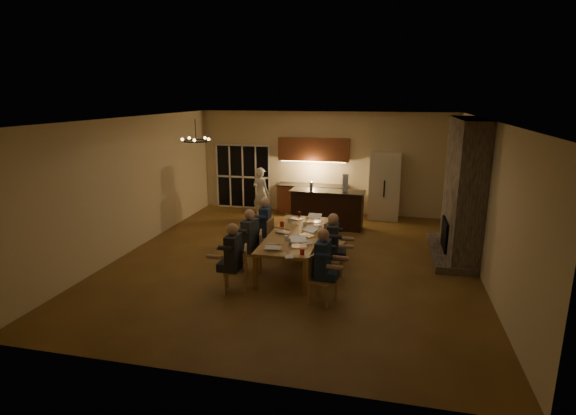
# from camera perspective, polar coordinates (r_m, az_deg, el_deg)

# --- Properties ---
(floor) EXTENTS (9.00, 9.00, 0.00)m
(floor) POSITION_cam_1_polar(r_m,az_deg,el_deg) (10.38, 0.74, -6.75)
(floor) COLOR brown
(floor) RESTS_ON ground
(back_wall) EXTENTS (8.00, 0.04, 3.20)m
(back_wall) POSITION_cam_1_polar(r_m,az_deg,el_deg) (14.30, 4.64, 5.67)
(back_wall) COLOR beige
(back_wall) RESTS_ON ground
(left_wall) EXTENTS (0.04, 9.00, 3.20)m
(left_wall) POSITION_cam_1_polar(r_m,az_deg,el_deg) (11.45, -19.32, 2.77)
(left_wall) COLOR beige
(left_wall) RESTS_ON ground
(right_wall) EXTENTS (0.04, 9.00, 3.20)m
(right_wall) POSITION_cam_1_polar(r_m,az_deg,el_deg) (9.90, 24.15, 0.63)
(right_wall) COLOR beige
(right_wall) RESTS_ON ground
(ceiling) EXTENTS (8.00, 9.00, 0.04)m
(ceiling) POSITION_cam_1_polar(r_m,az_deg,el_deg) (9.70, 0.80, 11.30)
(ceiling) COLOR white
(ceiling) RESTS_ON back_wall
(french_doors) EXTENTS (1.86, 0.08, 2.10)m
(french_doors) POSITION_cam_1_polar(r_m,az_deg,el_deg) (14.97, -5.73, 3.89)
(french_doors) COLOR black
(french_doors) RESTS_ON ground
(fireplace) EXTENTS (0.58, 2.50, 3.20)m
(fireplace) POSITION_cam_1_polar(r_m,az_deg,el_deg) (11.00, 21.38, 2.15)
(fireplace) COLOR #716559
(fireplace) RESTS_ON ground
(kitchenette) EXTENTS (2.24, 0.68, 2.40)m
(kitchenette) POSITION_cam_1_polar(r_m,az_deg,el_deg) (14.10, 3.21, 3.92)
(kitchenette) COLOR brown
(kitchenette) RESTS_ON ground
(refrigerator) EXTENTS (0.90, 0.68, 2.00)m
(refrigerator) POSITION_cam_1_polar(r_m,az_deg,el_deg) (13.89, 12.15, 2.63)
(refrigerator) COLOR beige
(refrigerator) RESTS_ON ground
(dining_table) EXTENTS (1.10, 2.94, 0.75)m
(dining_table) POSITION_cam_1_polar(r_m,az_deg,el_deg) (9.96, 0.95, -5.36)
(dining_table) COLOR #B88B49
(dining_table) RESTS_ON ground
(bar_island) EXTENTS (2.11, 0.76, 1.08)m
(bar_island) POSITION_cam_1_polar(r_m,az_deg,el_deg) (12.79, 5.00, -0.21)
(bar_island) COLOR black
(bar_island) RESTS_ON ground
(chair_left_near) EXTENTS (0.55, 0.55, 0.89)m
(chair_left_near) POSITION_cam_1_polar(r_m,az_deg,el_deg) (8.77, -6.69, -7.77)
(chair_left_near) COLOR tan
(chair_left_near) RESTS_ON ground
(chair_left_mid) EXTENTS (0.54, 0.54, 0.89)m
(chair_left_mid) POSITION_cam_1_polar(r_m,az_deg,el_deg) (9.65, -4.66, -5.63)
(chair_left_mid) COLOR tan
(chair_left_mid) RESTS_ON ground
(chair_left_far) EXTENTS (0.46, 0.46, 0.89)m
(chair_left_far) POSITION_cam_1_polar(r_m,az_deg,el_deg) (10.63, -3.26, -3.71)
(chair_left_far) COLOR tan
(chair_left_far) RESTS_ON ground
(chair_right_near) EXTENTS (0.56, 0.56, 0.89)m
(chair_right_near) POSITION_cam_1_polar(r_m,az_deg,el_deg) (8.27, 4.43, -9.10)
(chair_right_near) COLOR tan
(chair_right_near) RESTS_ON ground
(chair_right_mid) EXTENTS (0.50, 0.50, 0.89)m
(chair_right_mid) POSITION_cam_1_polar(r_m,az_deg,el_deg) (9.28, 5.45, -6.47)
(chair_right_mid) COLOR tan
(chair_right_mid) RESTS_ON ground
(chair_right_far) EXTENTS (0.52, 0.52, 0.89)m
(chair_right_far) POSITION_cam_1_polar(r_m,az_deg,el_deg) (10.35, 6.08, -4.27)
(chair_right_far) COLOR tan
(chair_right_far) RESTS_ON ground
(person_left_near) EXTENTS (0.60, 0.60, 1.38)m
(person_left_near) POSITION_cam_1_polar(r_m,az_deg,el_deg) (8.62, -6.95, -6.42)
(person_left_near) COLOR #272C33
(person_left_near) RESTS_ON ground
(person_right_near) EXTENTS (0.65, 0.65, 1.38)m
(person_right_near) POSITION_cam_1_polar(r_m,az_deg,el_deg) (8.25, 4.44, -7.34)
(person_right_near) COLOR navy
(person_right_near) RESTS_ON ground
(person_left_mid) EXTENTS (0.71, 0.71, 1.38)m
(person_left_mid) POSITION_cam_1_polar(r_m,az_deg,el_deg) (9.58, -4.84, -4.23)
(person_left_mid) COLOR #353B3F
(person_left_mid) RESTS_ON ground
(person_right_mid) EXTENTS (0.64, 0.64, 1.38)m
(person_right_mid) POSITION_cam_1_polar(r_m,az_deg,el_deg) (9.27, 5.68, -4.89)
(person_right_mid) COLOR #272C33
(person_right_mid) RESTS_ON ground
(person_left_far) EXTENTS (0.65, 0.65, 1.38)m
(person_left_far) POSITION_cam_1_polar(r_m,az_deg,el_deg) (10.60, -2.92, -2.38)
(person_left_far) COLOR navy
(person_left_far) RESTS_ON ground
(standing_person) EXTENTS (0.69, 0.59, 1.60)m
(standing_person) POSITION_cam_1_polar(r_m,az_deg,el_deg) (13.53, -3.47, 1.76)
(standing_person) COLOR white
(standing_person) RESTS_ON ground
(chandelier) EXTENTS (0.60, 0.60, 0.03)m
(chandelier) POSITION_cam_1_polar(r_m,az_deg,el_deg) (9.81, -11.60, 8.29)
(chandelier) COLOR black
(chandelier) RESTS_ON ceiling
(laptop_a) EXTENTS (0.36, 0.32, 0.23)m
(laptop_a) POSITION_cam_1_polar(r_m,az_deg,el_deg) (8.87, -1.90, -4.53)
(laptop_a) COLOR silver
(laptop_a) RESTS_ON dining_table
(laptop_b) EXTENTS (0.39, 0.37, 0.23)m
(laptop_b) POSITION_cam_1_polar(r_m,az_deg,el_deg) (8.99, 1.39, -4.28)
(laptop_b) COLOR silver
(laptop_b) RESTS_ON dining_table
(laptop_c) EXTENTS (0.39, 0.36, 0.23)m
(laptop_c) POSITION_cam_1_polar(r_m,az_deg,el_deg) (9.87, -0.51, -2.57)
(laptop_c) COLOR silver
(laptop_c) RESTS_ON dining_table
(laptop_d) EXTENTS (0.42, 0.41, 0.23)m
(laptop_d) POSITION_cam_1_polar(r_m,az_deg,el_deg) (9.66, 2.46, -2.96)
(laptop_d) COLOR silver
(laptop_d) RESTS_ON dining_table
(laptop_e) EXTENTS (0.41, 0.39, 0.23)m
(laptop_e) POSITION_cam_1_polar(r_m,az_deg,el_deg) (10.93, 1.00, -0.91)
(laptop_e) COLOR silver
(laptop_e) RESTS_ON dining_table
(laptop_f) EXTENTS (0.32, 0.28, 0.23)m
(laptop_f) POSITION_cam_1_polar(r_m,az_deg,el_deg) (10.70, 3.33, -1.26)
(laptop_f) COLOR silver
(laptop_f) RESTS_ON dining_table
(mug_front) EXTENTS (0.09, 0.09, 0.10)m
(mug_front) POSITION_cam_1_polar(r_m,az_deg,el_deg) (9.36, -0.20, -3.91)
(mug_front) COLOR white
(mug_front) RESTS_ON dining_table
(mug_mid) EXTENTS (0.07, 0.07, 0.10)m
(mug_mid) POSITION_cam_1_polar(r_m,az_deg,el_deg) (10.39, 2.10, -2.08)
(mug_mid) COLOR white
(mug_mid) RESTS_ON dining_table
(mug_back) EXTENTS (0.08, 0.08, 0.10)m
(mug_back) POSITION_cam_1_polar(r_m,az_deg,el_deg) (10.67, 0.17, -1.63)
(mug_back) COLOR white
(mug_back) RESTS_ON dining_table
(redcup_near) EXTENTS (0.09, 0.09, 0.12)m
(redcup_near) POSITION_cam_1_polar(r_m,az_deg,el_deg) (8.57, 1.82, -5.60)
(redcup_near) COLOR #B91E0C
(redcup_near) RESTS_ON dining_table
(redcup_mid) EXTENTS (0.09, 0.09, 0.12)m
(redcup_mid) POSITION_cam_1_polar(r_m,az_deg,el_deg) (10.34, -0.76, -2.10)
(redcup_mid) COLOR #B91E0C
(redcup_mid) RESTS_ON dining_table
(can_silver) EXTENTS (0.07, 0.07, 0.12)m
(can_silver) POSITION_cam_1_polar(r_m,az_deg,el_deg) (9.09, 0.28, -4.41)
(can_silver) COLOR #B2B2B7
(can_silver) RESTS_ON dining_table
(can_cola) EXTENTS (0.06, 0.06, 0.12)m
(can_cola) POSITION_cam_1_polar(r_m,az_deg,el_deg) (11.17, 1.44, -0.85)
(can_cola) COLOR #3F0F0C
(can_cola) RESTS_ON dining_table
(can_right) EXTENTS (0.06, 0.06, 0.12)m
(can_right) POSITION_cam_1_polar(r_m,az_deg,el_deg) (9.98, 3.60, -2.74)
(can_right) COLOR #B2B2B7
(can_right) RESTS_ON dining_table
(plate_near) EXTENTS (0.28, 0.28, 0.02)m
(plate_near) POSITION_cam_1_polar(r_m,az_deg,el_deg) (9.23, 2.44, -4.47)
(plate_near) COLOR white
(plate_near) RESTS_ON dining_table
(plate_left) EXTENTS (0.26, 0.26, 0.02)m
(plate_left) POSITION_cam_1_polar(r_m,az_deg,el_deg) (9.05, -2.19, -4.84)
(plate_left) COLOR white
(plate_left) RESTS_ON dining_table
(plate_far) EXTENTS (0.23, 0.23, 0.02)m
(plate_far) POSITION_cam_1_polar(r_m,az_deg,el_deg) (10.44, 3.84, -2.25)
(plate_far) COLOR white
(plate_far) RESTS_ON dining_table
(notepad) EXTENTS (0.21, 0.25, 0.01)m
(notepad) POSITION_cam_1_polar(r_m,az_deg,el_deg) (8.47, 0.14, -6.23)
(notepad) COLOR white
(notepad) RESTS_ON dining_table
(bar_bottle) EXTENTS (0.09, 0.09, 0.24)m
(bar_bottle) POSITION_cam_1_polar(r_m,az_deg,el_deg) (12.67, 2.97, 2.75)
(bar_bottle) COLOR #99999E
(bar_bottle) RESTS_ON bar_island
(bar_blender) EXTENTS (0.16, 0.16, 0.48)m
(bar_blender) POSITION_cam_1_polar(r_m,az_deg,el_deg) (12.60, 7.30, 3.14)
(bar_blender) COLOR silver
(bar_blender) RESTS_ON bar_island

